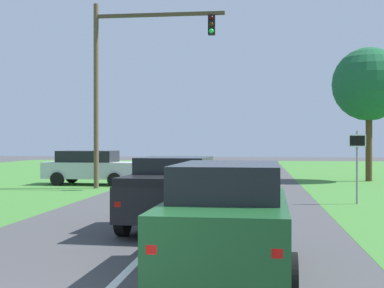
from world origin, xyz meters
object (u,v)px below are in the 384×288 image
object	(u,v)px
red_suv_near	(228,217)
pickup_truck_lead	(176,191)
crossing_suv_far	(91,167)
traffic_light	(125,70)
oak_tree_right	(369,85)
keep_moving_sign	(357,157)

from	to	relation	value
red_suv_near	pickup_truck_lead	bearing A→B (deg)	108.51
red_suv_near	crossing_suv_far	size ratio (longest dim) A/B	0.94
red_suv_near	traffic_light	size ratio (longest dim) A/B	0.52
pickup_truck_lead	traffic_light	world-z (taller)	traffic_light
pickup_truck_lead	crossing_suv_far	bearing A→B (deg)	116.29
red_suv_near	traffic_light	world-z (taller)	traffic_light
pickup_truck_lead	traffic_light	distance (m)	12.53
traffic_light	crossing_suv_far	size ratio (longest dim) A/B	1.80
traffic_light	oak_tree_right	xyz separation A→B (m)	(12.35, 6.18, -0.21)
keep_moving_sign	oak_tree_right	xyz separation A→B (m)	(2.66, 11.24, 3.73)
keep_moving_sign	crossing_suv_far	distance (m)	13.99
keep_moving_sign	oak_tree_right	bearing A→B (deg)	76.70
traffic_light	crossing_suv_far	distance (m)	5.62
keep_moving_sign	oak_tree_right	size ratio (longest dim) A/B	0.35
oak_tree_right	crossing_suv_far	size ratio (longest dim) A/B	1.54
red_suv_near	keep_moving_sign	bearing A→B (deg)	69.42
traffic_light	keep_moving_sign	xyz separation A→B (m)	(9.69, -5.06, -3.94)
crossing_suv_far	keep_moving_sign	bearing A→B (deg)	-30.64
oak_tree_right	pickup_truck_lead	bearing A→B (deg)	-115.85
pickup_truck_lead	keep_moving_sign	size ratio (longest dim) A/B	1.96
pickup_truck_lead	crossing_suv_far	xyz separation A→B (m)	(-6.40, 12.95, -0.03)
traffic_light	oak_tree_right	size ratio (longest dim) A/B	1.17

